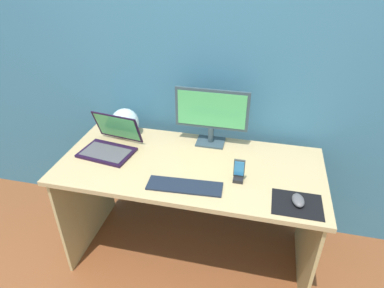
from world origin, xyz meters
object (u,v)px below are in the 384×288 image
at_px(fishbowl, 125,122).
at_px(phone_in_dock, 239,173).
at_px(keyboard_external, 185,186).
at_px(monitor, 211,114).
at_px(mouse, 298,200).
at_px(laptop, 110,144).

relative_size(fishbowl, phone_in_dock, 1.35).
distance_m(fishbowl, keyboard_external, 0.71).
xyz_separation_m(monitor, keyboard_external, (-0.05, -0.48, -0.21)).
height_order(keyboard_external, mouse, mouse).
relative_size(mouse, phone_in_dock, 0.72).
bearing_deg(keyboard_external, laptop, 151.27).
height_order(fishbowl, keyboard_external, fishbowl).
xyz_separation_m(monitor, laptop, (-0.60, -0.23, -0.17)).
height_order(monitor, keyboard_external, monitor).
xyz_separation_m(laptop, mouse, (1.13, -0.26, -0.02)).
bearing_deg(fishbowl, keyboard_external, -41.40).
height_order(monitor, phone_in_dock, monitor).
distance_m(laptop, mouse, 1.16).
distance_m(laptop, phone_in_dock, 0.83).
bearing_deg(laptop, fishbowl, 86.68).
distance_m(monitor, fishbowl, 0.60).
relative_size(laptop, fishbowl, 1.89).
relative_size(laptop, mouse, 3.56).
xyz_separation_m(keyboard_external, mouse, (0.59, -0.00, 0.02)).
distance_m(monitor, keyboard_external, 0.53).
bearing_deg(laptop, keyboard_external, -25.13).
relative_size(fishbowl, mouse, 1.89).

